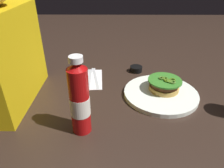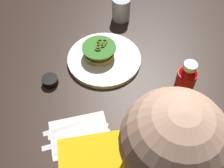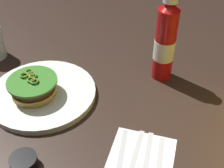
{
  "view_description": "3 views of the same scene",
  "coord_description": "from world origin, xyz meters",
  "views": [
    {
      "loc": [
        -0.73,
        0.15,
        0.45
      ],
      "look_at": [
        -0.08,
        0.16,
        0.07
      ],
      "focal_mm": 33.08,
      "sensor_mm": 36.0,
      "label": 1
    },
    {
      "loc": [
        0.06,
        0.71,
        0.8
      ],
      "look_at": [
        -0.04,
        0.13,
        0.05
      ],
      "focal_mm": 44.0,
      "sensor_mm": 36.0,
      "label": 2
    },
    {
      "loc": [
        0.47,
        0.35,
        0.54
      ],
      "look_at": [
        -0.05,
        0.16,
        0.09
      ],
      "focal_mm": 47.86,
      "sensor_mm": 36.0,
      "label": 3
    }
  ],
  "objects": [
    {
      "name": "dinner_plate",
      "position": [
        -0.04,
        -0.03,
        0.01
      ],
      "size": [
        0.29,
        0.29,
        0.02
      ],
      "primitive_type": "cylinder",
      "color": "white",
      "rests_on": "ground_plane"
    },
    {
      "name": "steak_knife",
      "position": [
        0.12,
        0.24,
        0.0
      ],
      "size": [
        0.21,
        0.05,
        0.0
      ],
      "color": "silver",
      "rests_on": "napkin"
    },
    {
      "name": "ground_plane",
      "position": [
        0.0,
        0.0,
        0.0
      ],
      "size": [
        3.0,
        3.0,
        0.0
      ],
      "primitive_type": "plane",
      "color": "black"
    },
    {
      "name": "condiment_cup",
      "position": [
        0.17,
        0.05,
        0.01
      ],
      "size": [
        0.06,
        0.06,
        0.03
      ],
      "primitive_type": "cylinder",
      "color": "black",
      "rests_on": "ground_plane"
    },
    {
      "name": "butter_knife",
      "position": [
        0.12,
        0.3,
        0.0
      ],
      "size": [
        0.22,
        0.04,
        0.0
      ],
      "color": "silver",
      "rests_on": "napkin"
    },
    {
      "name": "spoon_utensil",
      "position": [
        0.12,
        0.32,
        0.0
      ],
      "size": [
        0.19,
        0.04,
        0.0
      ],
      "color": "silver",
      "rests_on": "napkin"
    },
    {
      "name": "ketchup_bottle",
      "position": [
        -0.24,
        0.25,
        0.11
      ],
      "size": [
        0.06,
        0.06,
        0.25
      ],
      "color": "#AE0D0E",
      "rests_on": "ground_plane"
    },
    {
      "name": "water_glass",
      "position": [
        -0.16,
        -0.28,
        0.05
      ],
      "size": [
        0.08,
        0.08,
        0.1
      ],
      "primitive_type": "cylinder",
      "color": "silver",
      "rests_on": "ground_plane"
    },
    {
      "name": "napkin",
      "position": [
        0.09,
        0.28,
        0.0
      ],
      "size": [
        0.2,
        0.15,
        0.0
      ],
      "primitive_type": "cube",
      "rotation": [
        0.0,
        0.0,
        0.06
      ],
      "color": "white",
      "rests_on": "ground_plane"
    },
    {
      "name": "burger_sandwich",
      "position": [
        -0.02,
        -0.05,
        0.04
      ],
      "size": [
        0.13,
        0.13,
        0.05
      ],
      "color": "tan",
      "rests_on": "dinner_plate"
    },
    {
      "name": "fork_utensil",
      "position": [
        0.11,
        0.27,
        0.0
      ],
      "size": [
        0.2,
        0.03,
        0.0
      ],
      "color": "silver",
      "rests_on": "napkin"
    }
  ]
}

